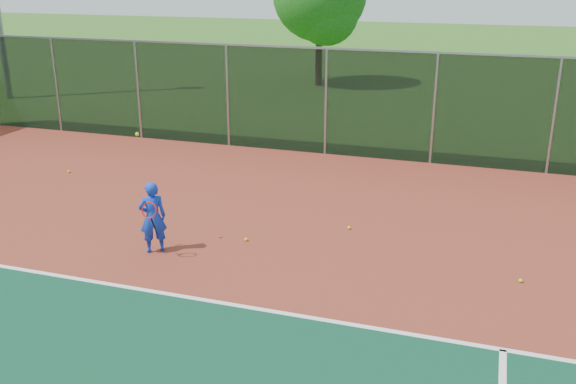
% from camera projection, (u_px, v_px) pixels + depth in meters
% --- Properties ---
extents(court_apron, '(30.00, 20.00, 0.02)m').
position_uv_depth(court_apron, '(348.00, 365.00, 8.71)').
color(court_apron, maroon).
rests_on(court_apron, ground).
extents(fence_back, '(30.00, 0.06, 3.03)m').
position_uv_depth(fence_back, '(434.00, 108.00, 17.16)').
color(fence_back, black).
rests_on(fence_back, court_apron).
extents(tennis_player, '(0.60, 0.70, 2.28)m').
position_uv_depth(tennis_player, '(153.00, 217.00, 11.94)').
color(tennis_player, '#1436BE').
rests_on(tennis_player, court_apron).
extents(practice_ball_2, '(0.07, 0.07, 0.07)m').
position_uv_depth(practice_ball_2, '(69.00, 171.00, 16.81)').
color(practice_ball_2, '#CDDA19').
rests_on(practice_ball_2, court_apron).
extents(practice_ball_3, '(0.07, 0.07, 0.07)m').
position_uv_depth(practice_ball_3, '(521.00, 281.00, 10.95)').
color(practice_ball_3, '#CDDA19').
rests_on(practice_ball_3, court_apron).
extents(practice_ball_4, '(0.07, 0.07, 0.07)m').
position_uv_depth(practice_ball_4, '(349.00, 228.00, 13.18)').
color(practice_ball_4, '#CDDA19').
rests_on(practice_ball_4, court_apron).
extents(practice_ball_6, '(0.07, 0.07, 0.07)m').
position_uv_depth(practice_ball_6, '(246.00, 239.00, 12.61)').
color(practice_ball_6, '#CDDA19').
rests_on(practice_ball_6, court_apron).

